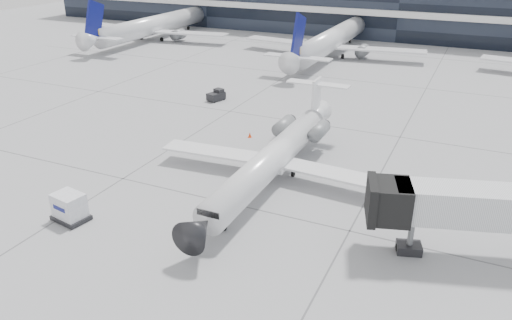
% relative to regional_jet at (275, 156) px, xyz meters
% --- Properties ---
extents(ground, '(220.00, 220.00, 0.00)m').
position_rel_regional_jet_xyz_m(ground, '(-1.87, -5.57, -2.11)').
color(ground, gray).
rests_on(ground, ground).
extents(terminal, '(170.00, 22.00, 10.00)m').
position_rel_regional_jet_xyz_m(terminal, '(-1.87, 76.43, 2.89)').
color(terminal, black).
rests_on(terminal, ground).
extents(bg_jet_left, '(32.00, 40.00, 9.60)m').
position_rel_regional_jet_xyz_m(bg_jet_left, '(-46.87, 49.43, -2.11)').
color(bg_jet_left, silver).
rests_on(bg_jet_left, ground).
extents(bg_jet_center, '(32.00, 40.00, 9.60)m').
position_rel_regional_jet_xyz_m(bg_jet_center, '(-9.87, 49.43, -2.11)').
color(bg_jet_center, silver).
rests_on(bg_jet_center, ground).
extents(regional_jet, '(21.44, 26.64, 6.17)m').
position_rel_regional_jet_xyz_m(regional_jet, '(0.00, 0.00, 0.00)').
color(regional_jet, white).
rests_on(regional_jet, ground).
extents(jet_bridge, '(15.76, 7.24, 5.14)m').
position_rel_regional_jet_xyz_m(jet_bridge, '(17.90, -4.76, 1.64)').
color(jet_bridge, '#AEB0B3').
rests_on(jet_bridge, ground).
extents(cargo_uld, '(2.83, 2.28, 2.08)m').
position_rel_regional_jet_xyz_m(cargo_uld, '(-10.92, -12.68, -1.06)').
color(cargo_uld, black).
rests_on(cargo_uld, ground).
extents(traffic_cone, '(0.49, 0.49, 0.56)m').
position_rel_regional_jet_xyz_m(traffic_cone, '(-6.09, 7.81, -1.84)').
color(traffic_cone, '#E93B0C').
rests_on(traffic_cone, ground).
extents(far_tug, '(1.96, 2.54, 1.42)m').
position_rel_regional_jet_xyz_m(far_tug, '(-15.45, 17.64, -1.47)').
color(far_tug, black).
rests_on(far_tug, ground).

